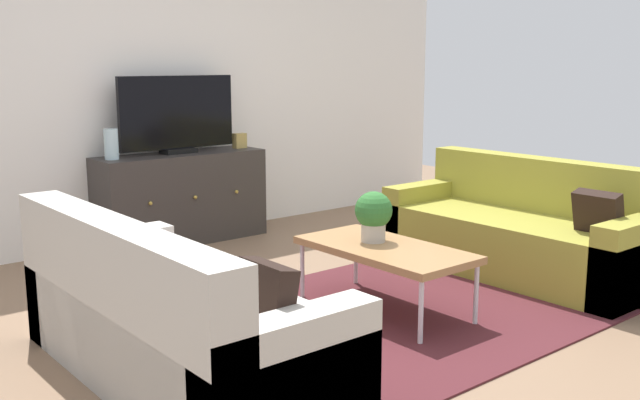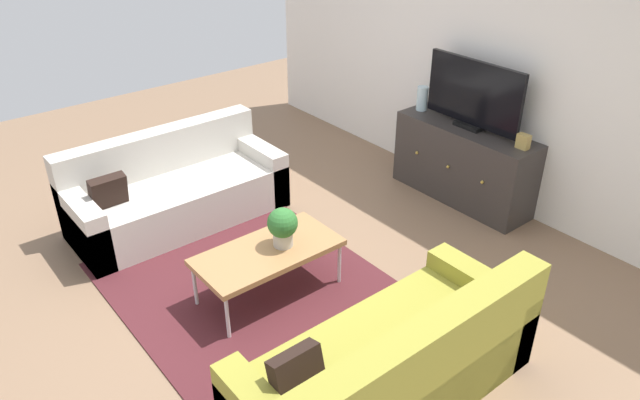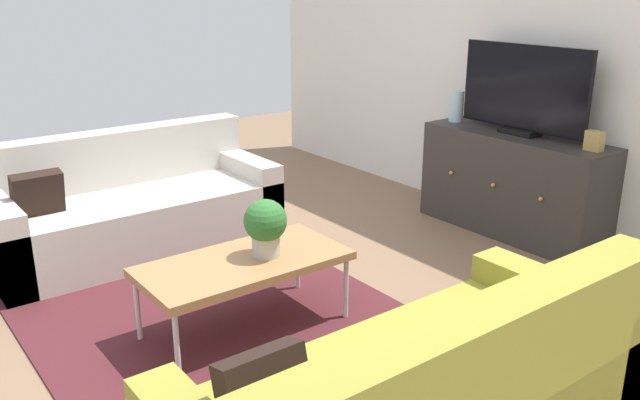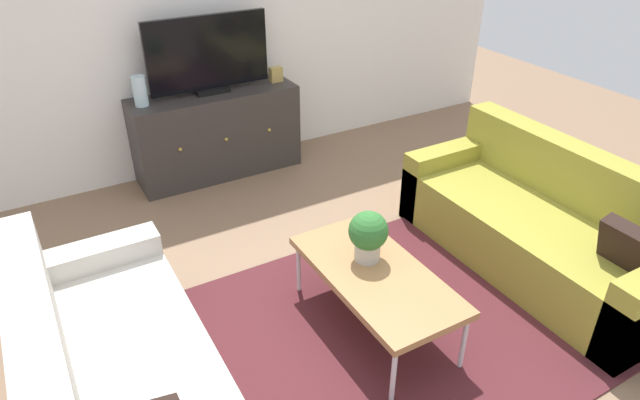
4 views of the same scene
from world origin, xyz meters
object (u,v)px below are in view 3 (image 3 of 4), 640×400
object	(u,v)px
potted_plant	(265,225)
flat_screen_tv	(524,90)
mantel_clock	(594,141)
couch_left_side	(131,211)
tv_console	(513,184)
coffee_table	(244,265)
glass_vase	(456,106)

from	to	relation	value
potted_plant	flat_screen_tv	distance (m)	2.29
flat_screen_tv	mantel_clock	distance (m)	0.64
couch_left_side	tv_console	size ratio (longest dim) A/B	1.35
coffee_table	potted_plant	size ratio (longest dim) A/B	3.52
coffee_table	couch_left_side	bearing A→B (deg)	-178.76
coffee_table	flat_screen_tv	bearing A→B (deg)	91.70
flat_screen_tv	mantel_clock	world-z (taller)	flat_screen_tv
tv_console	mantel_clock	world-z (taller)	mantel_clock
flat_screen_tv	mantel_clock	xyz separation A→B (m)	(0.59, -0.02, -0.25)
glass_vase	couch_left_side	bearing A→B (deg)	-109.16
potted_plant	couch_left_side	bearing A→B (deg)	-173.98
glass_vase	mantel_clock	world-z (taller)	glass_vase
potted_plant	flat_screen_tv	bearing A→B (deg)	92.38
coffee_table	flat_screen_tv	distance (m)	2.46
couch_left_side	coffee_table	distance (m)	1.49
coffee_table	mantel_clock	size ratio (longest dim) A/B	8.44
flat_screen_tv	potted_plant	bearing A→B (deg)	-87.62
mantel_clock	flat_screen_tv	bearing A→B (deg)	178.07
tv_console	couch_left_side	bearing A→B (deg)	-120.83
tv_console	mantel_clock	distance (m)	0.74
tv_console	mantel_clock	xyz separation A→B (m)	(0.59, 0.00, 0.44)
tv_console	flat_screen_tv	xyz separation A→B (m)	(0.00, 0.02, 0.69)
couch_left_side	potted_plant	xyz separation A→B (m)	(1.51, 0.16, 0.31)
couch_left_side	glass_vase	size ratio (longest dim) A/B	8.00
couch_left_side	coffee_table	xyz separation A→B (m)	(1.49, 0.03, 0.11)
flat_screen_tv	glass_vase	xyz separation A→B (m)	(-0.59, -0.02, -0.20)
potted_plant	mantel_clock	size ratio (longest dim) A/B	2.39
coffee_table	potted_plant	distance (m)	0.24
flat_screen_tv	couch_left_side	bearing A→B (deg)	-120.62
couch_left_side	coffee_table	bearing A→B (deg)	1.24
coffee_table	flat_screen_tv	size ratio (longest dim) A/B	1.07
glass_vase	mantel_clock	xyz separation A→B (m)	(1.18, 0.00, -0.06)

